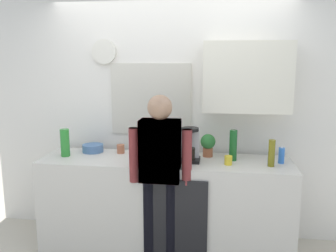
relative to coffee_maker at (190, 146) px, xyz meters
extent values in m
cube|color=beige|center=(-0.24, 0.01, -0.61)|extent=(2.46, 0.64, 0.93)
cube|color=black|center=(-0.09, -0.33, -0.66)|extent=(0.56, 0.02, 0.84)
cube|color=white|center=(-0.24, 0.44, 0.22)|extent=(4.06, 0.10, 2.60)
cube|color=beige|center=(-0.46, 0.38, 0.40)|extent=(0.86, 0.02, 0.76)
cube|color=#8CA5C6|center=(-0.46, 0.38, 0.40)|extent=(0.80, 0.02, 0.70)
cube|color=silver|center=(0.53, 0.23, 0.65)|extent=(0.84, 0.32, 0.68)
cylinder|color=silver|center=(-0.95, 0.37, 0.90)|extent=(0.26, 0.03, 0.26)
cube|color=black|center=(0.00, -0.03, -0.13)|extent=(0.20, 0.20, 0.03)
cube|color=silver|center=(0.00, 0.03, 0.02)|extent=(0.18, 0.08, 0.28)
cylinder|color=black|center=(0.00, -0.06, -0.06)|extent=(0.11, 0.11, 0.11)
cylinder|color=black|center=(0.00, -0.03, 0.17)|extent=(0.17, 0.17, 0.03)
cylinder|color=olive|center=(0.76, -0.08, -0.02)|extent=(0.06, 0.06, 0.25)
cylinder|color=#2D8C33|center=(-1.26, -0.02, -0.01)|extent=(0.09, 0.09, 0.28)
cylinder|color=#195923|center=(0.41, 0.07, 0.00)|extent=(0.07, 0.07, 0.30)
cylinder|color=yellow|center=(0.37, -0.08, -0.10)|extent=(0.07, 0.07, 0.09)
cylinder|color=#B26647|center=(-0.74, 0.17, -0.10)|extent=(0.08, 0.08, 0.09)
cylinder|color=#4C72A5|center=(-1.05, 0.18, -0.11)|extent=(0.22, 0.22, 0.08)
cylinder|color=#9E5638|center=(0.17, 0.18, -0.10)|extent=(0.10, 0.10, 0.09)
sphere|color=#2D7233|center=(0.17, 0.18, 0.01)|extent=(0.15, 0.15, 0.15)
cylinder|color=blue|center=(0.86, 0.04, -0.07)|extent=(0.06, 0.06, 0.15)
cone|color=white|center=(0.86, 0.04, 0.02)|extent=(0.02, 0.02, 0.03)
cylinder|color=brown|center=(-0.34, -0.29, -0.67)|extent=(0.12, 0.12, 0.82)
cylinder|color=brown|center=(-0.14, -0.29, -0.67)|extent=(0.12, 0.12, 0.82)
cube|color=silver|center=(-0.24, -0.29, 0.02)|extent=(0.36, 0.20, 0.56)
sphere|color=beige|center=(-0.24, -0.29, 0.41)|extent=(0.22, 0.22, 0.22)
cylinder|color=silver|center=(-0.48, -0.29, -0.03)|extent=(0.09, 0.09, 0.50)
cylinder|color=silver|center=(0.00, -0.29, -0.03)|extent=(0.09, 0.09, 0.50)
cylinder|color=black|center=(-0.34, -0.29, -0.67)|extent=(0.12, 0.12, 0.82)
cylinder|color=black|center=(-0.14, -0.29, -0.67)|extent=(0.12, 0.12, 0.82)
cube|color=#D85959|center=(-0.24, -0.29, 0.02)|extent=(0.36, 0.20, 0.56)
sphere|color=beige|center=(-0.24, -0.29, 0.41)|extent=(0.22, 0.22, 0.22)
cylinder|color=#D85959|center=(-0.48, -0.29, -0.03)|extent=(0.09, 0.09, 0.50)
cylinder|color=#D85959|center=(0.00, -0.29, -0.03)|extent=(0.09, 0.09, 0.50)
camera|label=1|loc=(0.27, -3.30, 0.81)|focal=37.64mm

